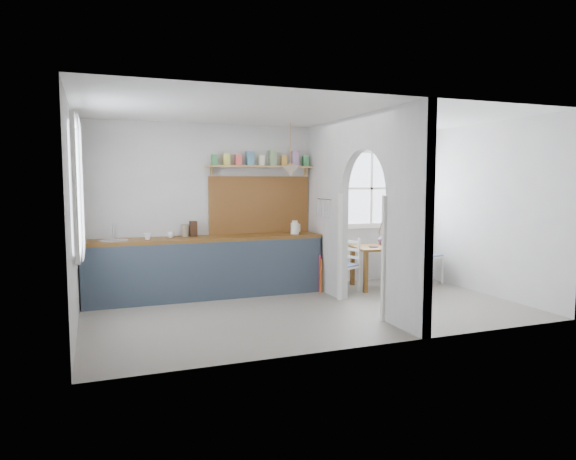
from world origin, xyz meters
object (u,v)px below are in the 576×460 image
object	(u,v)px
chair_right	(425,255)
vase	(383,239)
dining_table	(387,267)
chair_left	(344,265)
kettle	(295,227)

from	to	relation	value
chair_right	vase	world-z (taller)	chair_right
dining_table	vase	bearing A→B (deg)	83.54
chair_left	dining_table	bearing A→B (deg)	68.70
chair_right	vase	size ratio (longest dim) A/B	4.94
chair_right	dining_table	bearing A→B (deg)	85.66
dining_table	chair_left	xyz separation A→B (m)	(-0.80, -0.03, 0.08)
chair_left	chair_right	xyz separation A→B (m)	(1.59, 0.11, 0.06)
dining_table	chair_right	distance (m)	0.81
dining_table	kettle	size ratio (longest dim) A/B	5.19
chair_left	kettle	distance (m)	0.96
dining_table	chair_right	size ratio (longest dim) A/B	1.12
kettle	vase	xyz separation A→B (m)	(1.55, -0.07, -0.23)
dining_table	chair_right	bearing A→B (deg)	14.16
dining_table	chair_left	world-z (taller)	chair_left
dining_table	chair_right	world-z (taller)	chair_right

